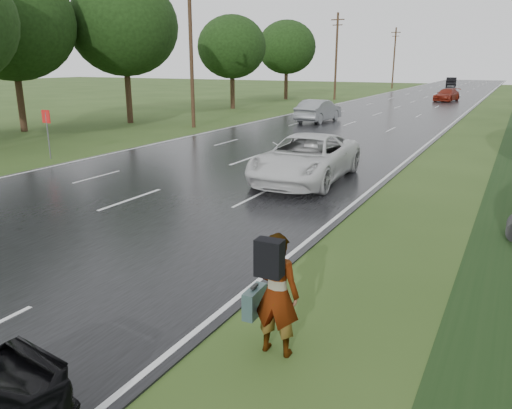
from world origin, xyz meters
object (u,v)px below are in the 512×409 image
object	(u,v)px
silver_sedan	(319,111)
white_pickup	(306,158)
pedestrian	(275,292)
road_sign	(47,124)

from	to	relation	value
silver_sedan	white_pickup	bearing A→B (deg)	112.52
pedestrian	white_pickup	world-z (taller)	pedestrian
white_pickup	road_sign	bearing A→B (deg)	-176.26
pedestrian	white_pickup	size ratio (longest dim) A/B	0.32
road_sign	silver_sedan	distance (m)	20.87
road_sign	white_pickup	bearing A→B (deg)	6.06
road_sign	white_pickup	xyz separation A→B (m)	(12.60, 1.34, -0.73)
white_pickup	silver_sedan	distance (m)	19.77
road_sign	pedestrian	world-z (taller)	road_sign
road_sign	pedestrian	size ratio (longest dim) A/B	1.14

